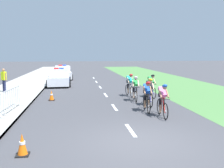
% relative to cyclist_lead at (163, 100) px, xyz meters
% --- Properties ---
extents(ground_plane, '(160.00, 160.00, 0.00)m').
position_rel_cyclist_lead_xyz_m(ground_plane, '(-1.86, -3.00, -0.79)').
color(ground_plane, '#424247').
extents(sidewalk_slab, '(4.02, 60.00, 0.12)m').
position_rel_cyclist_lead_xyz_m(sidewalk_slab, '(-8.42, 11.00, -0.73)').
color(sidewalk_slab, '#A3A099').
rests_on(sidewalk_slab, ground).
extents(kerb_edge, '(0.16, 60.00, 0.13)m').
position_rel_cyclist_lead_xyz_m(kerb_edge, '(-6.49, 11.00, -0.72)').
color(kerb_edge, '#9E9E99').
rests_on(kerb_edge, ground).
extents(grass_verge, '(7.00, 60.00, 0.01)m').
position_rel_cyclist_lead_xyz_m(grass_verge, '(5.34, 11.00, -0.78)').
color(grass_verge, '#4C7F42').
rests_on(grass_verge, ground).
extents(lane_markings_centre, '(0.14, 25.60, 0.01)m').
position_rel_cyclist_lead_xyz_m(lane_markings_centre, '(-1.86, 6.24, -0.78)').
color(lane_markings_centre, white).
rests_on(lane_markings_centre, ground).
extents(cyclist_lead, '(0.43, 1.72, 1.56)m').
position_rel_cyclist_lead_xyz_m(cyclist_lead, '(0.00, 0.00, 0.00)').
color(cyclist_lead, black).
rests_on(cyclist_lead, ground).
extents(cyclist_second, '(0.44, 1.72, 1.56)m').
position_rel_cyclist_lead_xyz_m(cyclist_second, '(-0.42, 1.11, 0.00)').
color(cyclist_second, black).
rests_on(cyclist_second, ground).
extents(cyclist_third, '(0.44, 1.72, 1.56)m').
position_rel_cyclist_lead_xyz_m(cyclist_third, '(0.12, 2.47, 0.00)').
color(cyclist_third, black).
rests_on(cyclist_third, ground).
extents(cyclist_fourth, '(0.45, 1.72, 1.56)m').
position_rel_cyclist_lead_xyz_m(cyclist_fourth, '(-0.35, 3.84, 0.00)').
color(cyclist_fourth, black).
rests_on(cyclist_fourth, ground).
extents(cyclist_fifth, '(0.44, 1.72, 1.56)m').
position_rel_cyclist_lead_xyz_m(cyclist_fifth, '(0.97, 4.92, 0.00)').
color(cyclist_fifth, black).
rests_on(cyclist_fifth, ground).
extents(cyclist_sixth, '(0.45, 1.72, 1.56)m').
position_rel_cyclist_lead_xyz_m(cyclist_sixth, '(-0.33, 5.54, 0.00)').
color(cyclist_sixth, black).
rests_on(cyclist_sixth, ground).
extents(police_car_nearest, '(2.07, 4.44, 1.59)m').
position_rel_cyclist_lead_xyz_m(police_car_nearest, '(-5.36, 11.90, -0.11)').
color(police_car_nearest, silver).
rests_on(police_car_nearest, ground).
extents(police_car_second, '(2.31, 4.55, 1.59)m').
position_rel_cyclist_lead_xyz_m(police_car_second, '(-5.36, 17.40, -0.11)').
color(police_car_second, white).
rests_on(police_car_second, ground).
extents(crowd_barrier_middle, '(0.66, 2.32, 1.07)m').
position_rel_cyclist_lead_xyz_m(crowd_barrier_middle, '(-6.96, 1.86, -0.14)').
color(crowd_barrier_middle, '#B7BABF').
rests_on(crowd_barrier_middle, sidewalk_slab).
extents(traffic_cone_near, '(0.36, 0.36, 0.64)m').
position_rel_cyclist_lead_xyz_m(traffic_cone_near, '(-5.37, 4.73, -0.48)').
color(traffic_cone_near, black).
rests_on(traffic_cone_near, ground).
extents(traffic_cone_mid, '(0.36, 0.36, 0.64)m').
position_rel_cyclist_lead_xyz_m(traffic_cone_mid, '(-5.39, -3.60, -0.48)').
color(traffic_cone_mid, black).
rests_on(traffic_cone_mid, ground).
extents(spectator_closest, '(0.44, 0.40, 1.68)m').
position_rel_cyclist_lead_xyz_m(spectator_closest, '(-8.96, 7.93, 0.30)').
color(spectator_closest, '#23284C').
rests_on(spectator_closest, sidewalk_slab).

